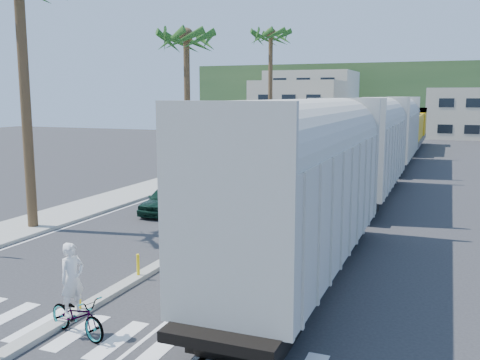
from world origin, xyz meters
TOP-DOWN VIEW (x-y plane):
  - ground at (0.00, 0.00)m, footprint 140.00×140.00m
  - sidewalk at (-8.50, 25.00)m, footprint 3.00×90.00m
  - rails at (5.00, 28.00)m, footprint 1.56×100.00m
  - median at (0.00, 19.96)m, footprint 0.45×60.00m
  - crosswalk at (0.00, -2.00)m, footprint 14.00×2.20m
  - lane_markings at (-2.15, 25.00)m, footprint 9.42×90.00m
  - freight_train at (5.00, 24.59)m, footprint 3.00×60.94m
  - palm_trees at (-8.10, 22.70)m, footprint 3.50×37.20m
  - buildings at (-6.41, 71.66)m, footprint 38.00×27.00m
  - hillside at (0.00, 100.00)m, footprint 80.00×20.00m
  - car_lead at (-4.02, 11.21)m, footprint 1.88×4.15m
  - car_second at (-3.25, 16.22)m, footprint 1.82×4.99m
  - car_third at (-3.97, 21.94)m, footprint 2.52×4.70m
  - car_rear at (-4.16, 28.39)m, footprint 2.28×4.79m
  - cyclist at (0.82, -2.14)m, footprint 1.72×2.36m

SIDE VIEW (x-z plane):
  - ground at x=0.00m, z-range 0.00..0.00m
  - lane_markings at x=-2.15m, z-range 0.00..0.01m
  - crosswalk at x=0.00m, z-range 0.00..0.01m
  - rails at x=5.00m, z-range 0.00..0.06m
  - sidewalk at x=-8.50m, z-range 0.00..0.15m
  - median at x=0.00m, z-range -0.34..0.51m
  - car_third at x=-3.97m, z-range 0.00..1.28m
  - car_rear at x=-4.16m, z-range 0.00..1.32m
  - car_lead at x=-4.02m, z-range 0.00..1.38m
  - cyclist at x=0.82m, z-range -0.44..1.94m
  - car_second at x=-3.25m, z-range 0.00..1.64m
  - freight_train at x=5.00m, z-range -0.02..5.83m
  - buildings at x=-6.41m, z-range -0.64..9.36m
  - hillside at x=0.00m, z-range 0.00..12.00m
  - palm_trees at x=-8.10m, z-range 3.93..17.68m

